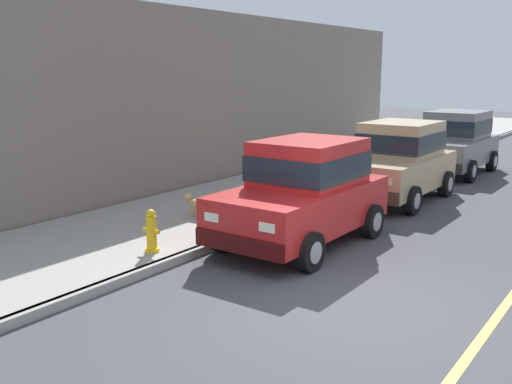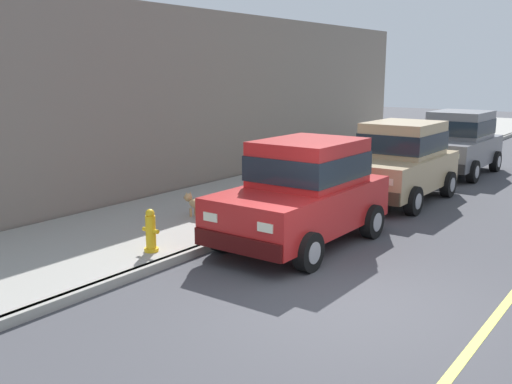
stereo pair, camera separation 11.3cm
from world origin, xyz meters
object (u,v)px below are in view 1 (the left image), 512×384
Objects in this scene: car_tan_hatchback at (398,160)px; car_grey_hatchback at (455,141)px; car_red_hatchback at (304,191)px; fire_hydrant at (151,232)px; dog_tan at (194,203)px.

car_grey_hatchback is (-0.02, 4.53, 0.00)m from car_tan_hatchback.
fire_hydrant is (-1.55, -2.29, -0.50)m from car_red_hatchback.
dog_tan is (-2.48, -9.08, -0.55)m from car_grey_hatchback.
dog_tan is at bearing -177.10° from car_red_hatchback.
car_red_hatchback is at bearing 55.84° from fire_hydrant.
car_tan_hatchback is 5.24× the size of fire_hydrant.
car_red_hatchback is at bearing 2.90° from dog_tan.
dog_tan is 1.04× the size of fire_hydrant.
car_red_hatchback is 2.81m from fire_hydrant.
car_red_hatchback reaches higher than fire_hydrant.
car_tan_hatchback is at bearing -89.73° from car_grey_hatchback.
dog_tan is (-2.50, -4.56, -0.55)m from car_tan_hatchback.
fire_hydrant is at bearing -124.16° from car_red_hatchback.
fire_hydrant is (-1.51, -11.24, -0.50)m from car_grey_hatchback.
car_tan_hatchback is (-0.02, 4.43, 0.00)m from car_red_hatchback.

